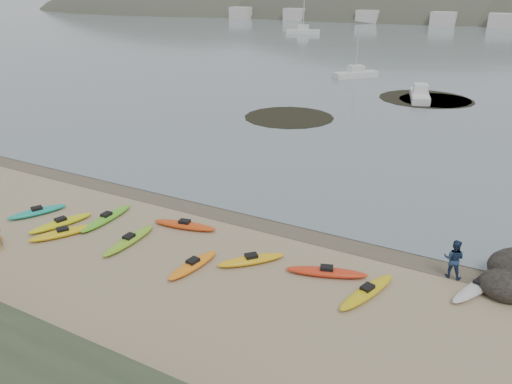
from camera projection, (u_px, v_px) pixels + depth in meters
The scene contains 5 objects.
ground at pixel (256, 217), 27.32m from camera, with size 600.00×600.00×0.00m, color tan.
wet_sand at pixel (253, 219), 27.08m from camera, with size 60.00×60.00×0.00m, color brown.
kayaks at pixel (192, 245), 24.02m from camera, with size 24.44×8.53×0.34m.
person_east at pixel (454, 259), 21.44m from camera, with size 0.87×0.68×1.79m, color navy.
kelp_mats at pixel (390, 104), 52.69m from camera, with size 19.22×23.97×0.04m.
Camera 1 is at (11.85, -21.63, 11.83)m, focal length 35.00 mm.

